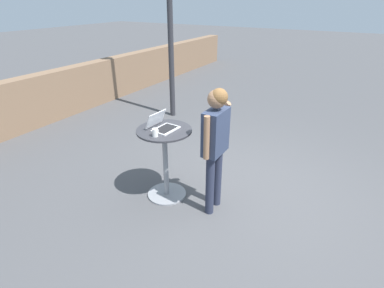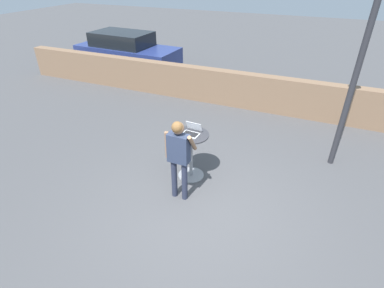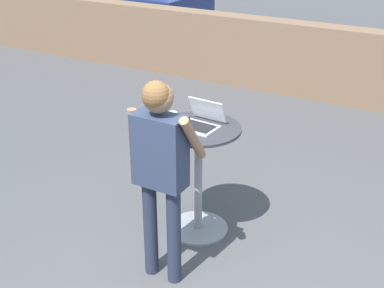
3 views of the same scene
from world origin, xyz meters
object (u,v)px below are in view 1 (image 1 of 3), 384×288
object	(u,v)px
laptop	(162,126)
coffee_mug	(155,133)
standing_person	(215,137)
cafe_table	(165,157)

from	to	relation	value
laptop	coffee_mug	distance (m)	0.24
coffee_mug	standing_person	bearing A→B (deg)	-66.51
cafe_table	standing_person	distance (m)	0.82
cafe_table	laptop	bearing A→B (deg)	82.23
cafe_table	coffee_mug	size ratio (longest dim) A/B	9.46
cafe_table	coffee_mug	bearing A→B (deg)	-172.69
coffee_mug	standing_person	distance (m)	0.74
laptop	standing_person	world-z (taller)	standing_person
laptop	standing_person	xyz separation A→B (m)	(0.06, -0.73, -0.02)
laptop	standing_person	distance (m)	0.74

